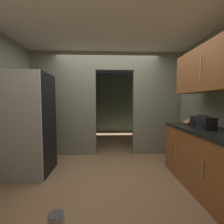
{
  "coord_description": "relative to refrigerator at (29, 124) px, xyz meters",
  "views": [
    {
      "loc": [
        -0.03,
        -2.6,
        1.36
      ],
      "look_at": [
        0.1,
        0.75,
        1.13
      ],
      "focal_mm": 24.52,
      "sensor_mm": 36.0,
      "label": 1
    }
  ],
  "objects": [
    {
      "name": "ground",
      "position": [
        1.46,
        -0.27,
        -0.94
      ],
      "size": [
        20.0,
        20.0,
        0.0
      ],
      "primitive_type": "plane",
      "color": "#93704C"
    },
    {
      "name": "kitchen_overhead_slab",
      "position": [
        1.46,
        0.12,
        1.69
      ],
      "size": [
        4.17,
        6.62,
        0.06
      ],
      "primitive_type": "cube",
      "color": "silver"
    },
    {
      "name": "kitchen_partition",
      "position": [
        1.42,
        1.04,
        0.42
      ],
      "size": [
        3.77,
        0.12,
        2.59
      ],
      "color": "gray",
      "rests_on": "ground"
    },
    {
      "name": "adjoining_room_shell",
      "position": [
        1.46,
        3.03,
        0.36
      ],
      "size": [
        3.77,
        2.9,
        2.59
      ],
      "color": "slate",
      "rests_on": "ground"
    },
    {
      "name": "refrigerator",
      "position": [
        0.0,
        0.0,
        0.0
      ],
      "size": [
        0.75,
        0.76,
        1.87
      ],
      "color": "black",
      "rests_on": "ground"
    },
    {
      "name": "lower_cabinet_run",
      "position": [
        3.0,
        -0.64,
        -0.47
      ],
      "size": [
        0.69,
        1.74,
        0.93
      ],
      "color": "brown",
      "rests_on": "ground"
    },
    {
      "name": "upper_cabinet_counterside",
      "position": [
        3.0,
        -0.64,
        0.92
      ],
      "size": [
        0.36,
        1.56,
        0.69
      ],
      "color": "brown"
    },
    {
      "name": "boombox",
      "position": [
        2.97,
        -0.51,
        0.09
      ],
      "size": [
        0.2,
        0.41,
        0.21
      ],
      "color": "black",
      "rests_on": "lower_cabinet_run"
    },
    {
      "name": "book_stack",
      "position": [
        2.97,
        -0.11,
        0.04
      ],
      "size": [
        0.14,
        0.16,
        0.08
      ],
      "color": "black",
      "rests_on": "lower_cabinet_run"
    },
    {
      "name": "paint_can",
      "position": [
        0.91,
        -1.34,
        -0.84
      ],
      "size": [
        0.17,
        0.17,
        0.19
      ],
      "color": "silver",
      "rests_on": "ground"
    }
  ]
}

